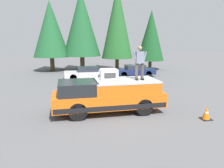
% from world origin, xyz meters
% --- Properties ---
extents(ground_plane, '(90.00, 90.00, 0.00)m').
position_xyz_m(ground_plane, '(0.00, 0.00, 0.00)').
color(ground_plane, '#565659').
extents(pickup_truck, '(2.01, 5.54, 1.65)m').
position_xyz_m(pickup_truck, '(-0.06, 0.01, 0.87)').
color(pickup_truck, orange).
rests_on(pickup_truck, ground).
extents(compressor_unit, '(0.65, 0.84, 0.56)m').
position_xyz_m(compressor_unit, '(0.11, -0.04, 1.93)').
color(compressor_unit, white).
rests_on(compressor_unit, pickup_truck).
extents(person_on_truck_bed, '(0.29, 0.72, 1.69)m').
position_xyz_m(person_on_truck_bed, '(-0.26, -1.53, 2.55)').
color(person_on_truck_bed, '#423D38').
rests_on(person_on_truck_bed, pickup_truck).
extents(parked_car_navy, '(1.64, 4.10, 1.16)m').
position_xyz_m(parked_car_navy, '(10.21, -4.74, 0.58)').
color(parked_car_navy, navy).
rests_on(parked_car_navy, ground).
extents(parked_car_silver, '(1.64, 4.10, 1.16)m').
position_xyz_m(parked_car_silver, '(9.68, 0.10, 0.58)').
color(parked_car_silver, silver).
rests_on(parked_car_silver, ground).
extents(traffic_cone, '(0.47, 0.47, 0.62)m').
position_xyz_m(traffic_cone, '(-2.07, -4.21, 0.29)').
color(traffic_cone, black).
rests_on(traffic_cone, ground).
extents(conifer_far_left, '(3.29, 3.29, 7.18)m').
position_xyz_m(conifer_far_left, '(14.84, -8.32, 4.14)').
color(conifer_far_left, '#4C3826').
rests_on(conifer_far_left, ground).
extents(conifer_left, '(3.64, 3.64, 9.89)m').
position_xyz_m(conifer_left, '(14.70, -4.05, 5.68)').
color(conifer_left, '#4C3826').
rests_on(conifer_left, ground).
extents(conifer_center_left, '(4.41, 4.41, 9.28)m').
position_xyz_m(conifer_center_left, '(15.74, 0.00, 5.50)').
color(conifer_center_left, '#4C3826').
rests_on(conifer_center_left, ground).
extents(conifer_center_right, '(4.12, 4.12, 8.00)m').
position_xyz_m(conifer_center_right, '(15.96, 3.52, 4.82)').
color(conifer_center_right, '#4C3826').
rests_on(conifer_center_right, ground).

